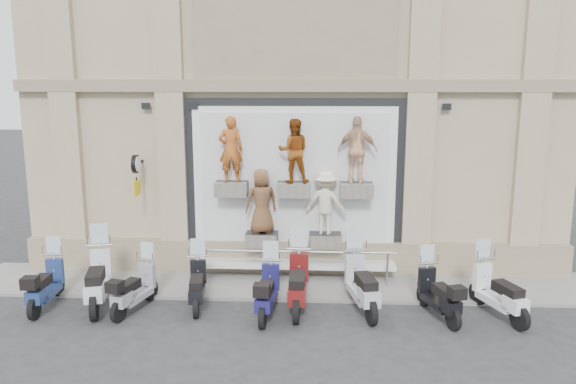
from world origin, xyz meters
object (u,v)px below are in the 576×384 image
Objects in this scene: scooter_b at (97,269)px; scooter_g at (362,274)px; scooter_a at (45,276)px; scooter_i at (499,282)px; scooter_c at (134,280)px; scooter_f at (298,273)px; scooter_d at (197,276)px; guard_rail at (292,269)px; scooter_e at (267,282)px; clock_sign_bracket at (136,170)px; scooter_h at (439,285)px.

scooter_b is 1.04× the size of scooter_g.
scooter_a is 0.94× the size of scooter_i.
scooter_f is (3.56, 0.27, 0.14)m from scooter_c.
scooter_g is at bearing -2.24° from scooter_a.
guard_rail is at bearing 23.63° from scooter_d.
scooter_i is at bearing 5.21° from scooter_e.
scooter_i reaches higher than scooter_c.
scooter_h is (7.08, -2.11, -2.08)m from clock_sign_bracket.
scooter_a is 5.60m from scooter_f.
scooter_d is (1.31, 0.31, 0.00)m from scooter_c.
scooter_b is 1.17× the size of scooter_e.
scooter_h is at bearing -4.36° from scooter_a.
scooter_b is (-0.38, -1.90, -1.93)m from clock_sign_bracket.
scooter_a is at bearing -164.12° from guard_rail.
guard_rail is at bearing 127.62° from scooter_g.
scooter_a reaches higher than scooter_h.
scooter_f reaches higher than scooter_a.
scooter_f is (0.65, 0.36, 0.10)m from scooter_e.
scooter_h is at bearing 4.45° from scooter_e.
scooter_b is 0.93m from scooter_c.
guard_rail is 2.47× the size of scooter_g.
scooter_h is at bearing -4.92° from scooter_f.
clock_sign_bracket reaches higher than scooter_e.
clock_sign_bracket is 4.56m from scooter_e.
scooter_b reaches higher than scooter_d.
scooter_b is at bearing 159.17° from scooter_i.
scooter_c is at bearing -154.33° from guard_rail.
scooter_c is at bearing -76.15° from clock_sign_bracket.
scooter_d is (-2.07, -1.31, 0.24)m from guard_rail.
scooter_a is at bearing -177.55° from scooter_f.
scooter_e is at bearing -150.01° from scooter_f.
clock_sign_bracket is at bearing 156.47° from scooter_f.
scooter_c is 1.35m from scooter_d.
clock_sign_bracket is (-3.90, 0.47, 2.34)m from guard_rail.
clock_sign_bracket is 6.10m from scooter_g.
scooter_i is at bearing -13.56° from clock_sign_bracket.
scooter_h is at bearing 164.09° from scooter_i.
scooter_c is (0.89, -0.20, -0.17)m from scooter_b.
scooter_i is at bearing -19.14° from guard_rail.
guard_rail is at bearing 135.99° from scooter_h.
scooter_b reaches higher than scooter_e.
scooter_h reaches higher than scooter_d.
scooter_g is at bearing 18.12° from scooter_c.
scooter_a is at bearing 159.91° from scooter_i.
scooter_d is 0.91× the size of scooter_i.
scooter_e is at bearing 164.52° from scooter_h.
scooter_d is (2.21, 0.12, -0.16)m from scooter_b.
clock_sign_bracket is 0.56× the size of scooter_a.
guard_rail is 4.57m from clock_sign_bracket.
guard_rail is 2.77× the size of scooter_e.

